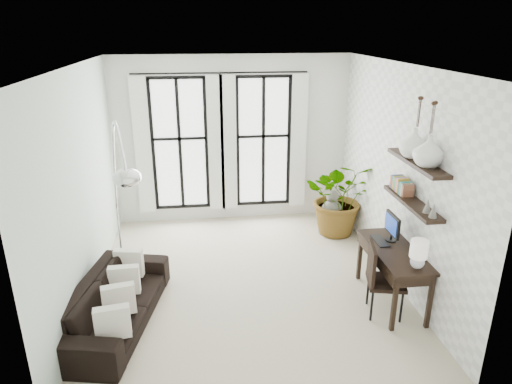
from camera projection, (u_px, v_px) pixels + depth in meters
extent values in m
plane|color=beige|center=(247.00, 281.00, 7.00)|extent=(5.00, 5.00, 0.00)
plane|color=white|center=(245.00, 65.00, 5.89)|extent=(5.00, 5.00, 0.00)
plane|color=silver|center=(81.00, 189.00, 6.18)|extent=(0.00, 5.00, 5.00)
plane|color=white|center=(398.00, 176.00, 6.71)|extent=(0.00, 5.00, 5.00)
plane|color=white|center=(232.00, 140.00, 8.77)|extent=(4.50, 0.00, 4.50)
cube|color=white|center=(180.00, 145.00, 8.64)|extent=(1.00, 0.02, 2.50)
cube|color=white|center=(143.00, 147.00, 8.47)|extent=(0.30, 0.04, 2.60)
cube|color=white|center=(216.00, 145.00, 8.63)|extent=(0.30, 0.04, 2.60)
cube|color=white|center=(263.00, 142.00, 8.83)|extent=(1.00, 0.02, 2.50)
cube|color=white|center=(229.00, 145.00, 8.66)|extent=(0.30, 0.04, 2.60)
cube|color=white|center=(299.00, 142.00, 8.82)|extent=(0.30, 0.04, 2.60)
cylinder|color=black|center=(220.00, 73.00, 8.20)|extent=(3.20, 0.03, 0.03)
cube|color=black|center=(412.00, 203.00, 5.98)|extent=(0.25, 1.30, 0.05)
cube|color=black|center=(417.00, 162.00, 5.79)|extent=(0.25, 1.30, 0.05)
cube|color=#C55631|center=(396.00, 181.00, 6.45)|extent=(0.16, 0.04, 0.18)
cube|color=#2B5997|center=(397.00, 182.00, 6.41)|extent=(0.16, 0.04, 0.18)
cube|color=orange|center=(398.00, 183.00, 6.37)|extent=(0.16, 0.04, 0.18)
cube|color=green|center=(400.00, 184.00, 6.33)|extent=(0.16, 0.04, 0.18)
cube|color=#C257CC|center=(401.00, 185.00, 6.29)|extent=(0.16, 0.04, 0.18)
cube|color=gold|center=(402.00, 186.00, 6.24)|extent=(0.16, 0.04, 0.18)
cube|color=#4F4F4F|center=(404.00, 187.00, 6.20)|extent=(0.16, 0.03, 0.18)
cube|color=teal|center=(405.00, 188.00, 6.16)|extent=(0.16, 0.03, 0.18)
cube|color=tan|center=(407.00, 190.00, 6.12)|extent=(0.16, 0.03, 0.18)
cube|color=brown|center=(408.00, 191.00, 6.08)|extent=(0.16, 0.03, 0.18)
cone|color=gray|center=(428.00, 206.00, 5.57)|extent=(0.10, 0.10, 0.18)
cone|color=gray|center=(434.00, 210.00, 5.43)|extent=(0.10, 0.10, 0.18)
imported|color=black|center=(115.00, 302.00, 5.90)|extent=(1.28, 2.31, 0.64)
cube|color=silver|center=(113.00, 323.00, 5.20)|extent=(0.40, 0.12, 0.40)
cube|color=silver|center=(119.00, 300.00, 5.64)|extent=(0.40, 0.12, 0.40)
cube|color=silver|center=(124.00, 280.00, 6.07)|extent=(0.40, 0.12, 0.40)
cube|color=silver|center=(129.00, 263.00, 6.51)|extent=(0.40, 0.12, 0.40)
imported|color=#2D7228|center=(340.00, 197.00, 8.37)|extent=(1.47, 1.33, 1.45)
cube|color=black|center=(395.00, 251.00, 6.21)|extent=(0.59, 1.39, 0.04)
cube|color=black|center=(392.00, 257.00, 6.24)|extent=(0.53, 1.32, 0.13)
cube|color=black|center=(394.00, 304.00, 5.72)|extent=(0.05, 0.05, 0.77)
cube|color=black|center=(430.00, 302.00, 5.78)|extent=(0.05, 0.05, 0.77)
cube|color=black|center=(360.00, 256.00, 6.91)|extent=(0.05, 0.05, 0.77)
cube|color=black|center=(389.00, 254.00, 6.97)|extent=(0.05, 0.05, 0.77)
cube|color=black|center=(393.00, 225.00, 6.37)|extent=(0.04, 0.42, 0.30)
cube|color=navy|center=(391.00, 225.00, 6.36)|extent=(0.00, 0.36, 0.24)
cube|color=black|center=(380.00, 241.00, 6.43)|extent=(0.15, 0.40, 0.02)
sphere|color=silver|center=(417.00, 263.00, 5.68)|extent=(0.18, 0.18, 0.18)
cylinder|color=white|center=(419.00, 249.00, 5.61)|extent=(0.22, 0.22, 0.22)
cube|color=black|center=(386.00, 282.00, 6.06)|extent=(0.57, 0.57, 0.05)
cube|color=black|center=(372.00, 264.00, 5.99)|extent=(0.15, 0.47, 0.53)
cylinder|color=black|center=(376.00, 308.00, 5.95)|extent=(0.03, 0.03, 0.44)
cylinder|color=black|center=(404.00, 306.00, 5.99)|extent=(0.03, 0.03, 0.44)
cylinder|color=black|center=(366.00, 292.00, 6.30)|extent=(0.03, 0.03, 0.44)
cylinder|color=black|center=(392.00, 290.00, 6.35)|extent=(0.03, 0.03, 0.44)
cylinder|color=silver|center=(124.00, 271.00, 7.18)|extent=(0.39, 0.39, 0.11)
cylinder|color=silver|center=(120.00, 240.00, 6.99)|extent=(0.04, 0.04, 1.07)
ellipsoid|color=silver|center=(127.00, 178.00, 5.41)|extent=(0.34, 0.34, 0.22)
cylinder|color=gray|center=(331.00, 229.00, 8.59)|extent=(0.47, 0.47, 0.14)
ellipsoid|color=gray|center=(332.00, 213.00, 8.48)|extent=(0.42, 0.42, 0.52)
sphere|color=gray|center=(333.00, 197.00, 8.36)|extent=(0.23, 0.23, 0.23)
imported|color=white|center=(429.00, 151.00, 5.48)|extent=(0.37, 0.37, 0.38)
imported|color=white|center=(414.00, 143.00, 5.86)|extent=(0.37, 0.37, 0.38)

